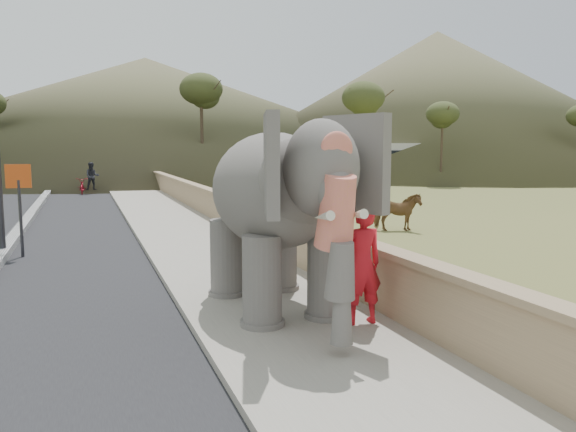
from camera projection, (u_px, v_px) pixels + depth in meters
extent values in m
cube|color=#9E9687|center=(205.00, 251.00, 14.91)|extent=(3.00, 120.00, 0.15)
cube|color=tan|center=(264.00, 230.00, 15.41)|extent=(0.30, 120.00, 1.10)
cylinder|color=#2D2D33|center=(21.00, 219.00, 14.27)|extent=(0.08, 0.08, 2.00)
cube|color=#CF4A13|center=(18.00, 176.00, 14.14)|extent=(0.60, 0.05, 0.60)
imported|color=brown|center=(397.00, 212.00, 18.88)|extent=(1.68, 1.19, 1.30)
imported|color=#ACAAB1|center=(390.00, 173.00, 45.84)|extent=(4.55, 3.07, 1.44)
cube|color=beige|center=(422.00, 162.00, 46.17)|extent=(11.20, 3.63, 3.10)
cube|color=#C78623|center=(516.00, 162.00, 47.62)|extent=(11.19, 3.56, 3.10)
cone|color=brown|center=(435.00, 102.00, 65.33)|extent=(56.00, 56.00, 16.00)
cone|color=brown|center=(147.00, 114.00, 71.69)|extent=(80.00, 80.00, 14.00)
imported|color=red|center=(361.00, 264.00, 8.49)|extent=(0.67, 0.44, 1.84)
imported|color=maroon|center=(82.00, 186.00, 33.37)|extent=(0.70, 1.90, 0.99)
imported|color=#222227|center=(92.00, 176.00, 33.50)|extent=(0.82, 0.65, 1.66)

